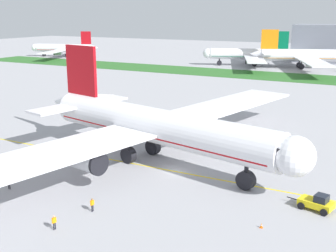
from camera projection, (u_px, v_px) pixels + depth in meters
The scene contains 13 objects.
ground_plane at pixel (174, 171), 66.60m from camera, with size 600.00×600.00×0.00m, color #9E9EA3.
apron_taxi_line at pixel (174, 171), 66.54m from camera, with size 280.00×0.36×0.01m, color yellow.
grass_median_strip at pixel (309, 78), 160.05m from camera, with size 320.00×24.00×0.10m, color #2D6628.
airliner_foreground at pixel (153, 126), 69.15m from camera, with size 52.40×83.72×17.91m.
pushback_tug at pixel (317, 203), 53.25m from camera, with size 5.97×3.20×2.12m.
ground_crew_wingwalker_port at pixel (9, 182), 59.56m from camera, with size 0.59×0.35×1.73m.
ground_crew_marshaller_front at pixel (54, 221), 48.37m from camera, with size 0.32×0.60×1.73m.
ground_crew_wingwalker_starboard at pixel (92, 203), 52.84m from camera, with size 0.30×0.61×1.73m.
traffic_cone_near_nose at pixel (261, 226), 48.96m from camera, with size 0.36×0.36×0.58m.
service_truck_baggage_loader at pixel (107, 101), 111.56m from camera, with size 6.33×4.01×3.13m.
parked_airliner_far_left at pixel (65, 48), 238.32m from camera, with size 37.05×58.93×13.80m.
parked_airliner_far_centre at pixel (250, 54), 197.39m from camera, with size 40.85×64.93×15.55m.
parked_airliner_far_right at pixel (307, 56), 187.12m from camera, with size 46.70×75.25×16.60m.
Camera 1 is at (28.44, -55.86, 23.55)m, focal length 46.43 mm.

